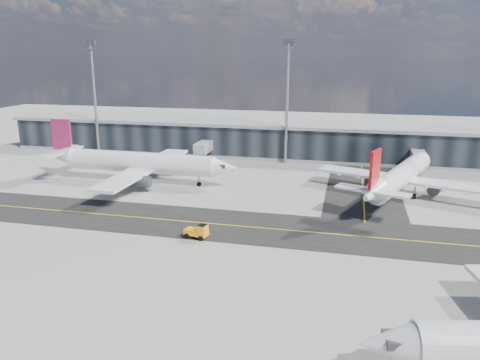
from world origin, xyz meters
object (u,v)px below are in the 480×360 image
at_px(service_van, 401,170).
at_px(baggage_tug, 198,231).
at_px(airliner_redtail, 401,176).
at_px(airliner_af, 138,163).

bearing_deg(service_van, baggage_tug, -158.07).
relative_size(airliner_redtail, baggage_tug, 10.21).
height_order(airliner_redtail, baggage_tug, airliner_redtail).
bearing_deg(baggage_tug, service_van, 155.91).
xyz_separation_m(airliner_af, baggage_tug, (21.65, -26.10, -3.05)).
height_order(airliner_af, airliner_redtail, airliner_af).
relative_size(baggage_tug, service_van, 0.70).
relative_size(airliner_redtail, service_van, 7.16).
bearing_deg(service_van, airliner_af, 167.17).
height_order(airliner_redtail, service_van, airliner_redtail).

